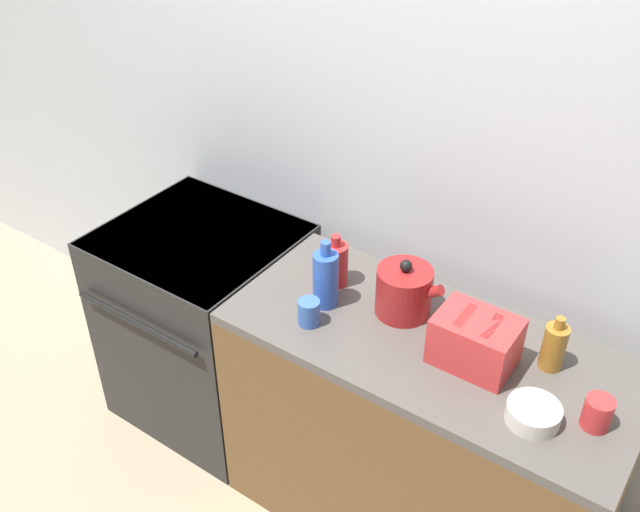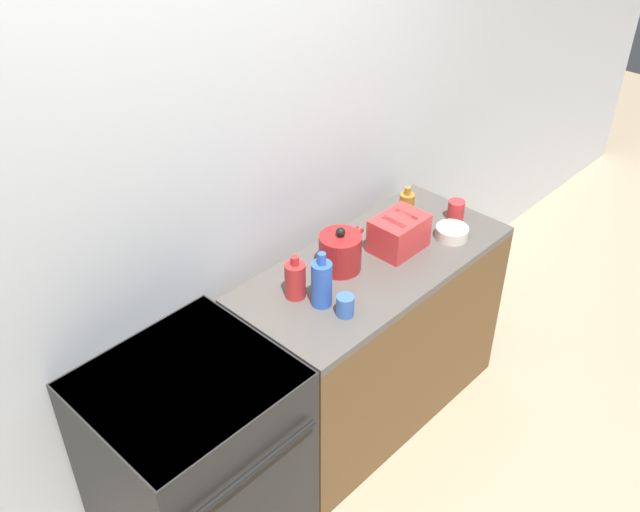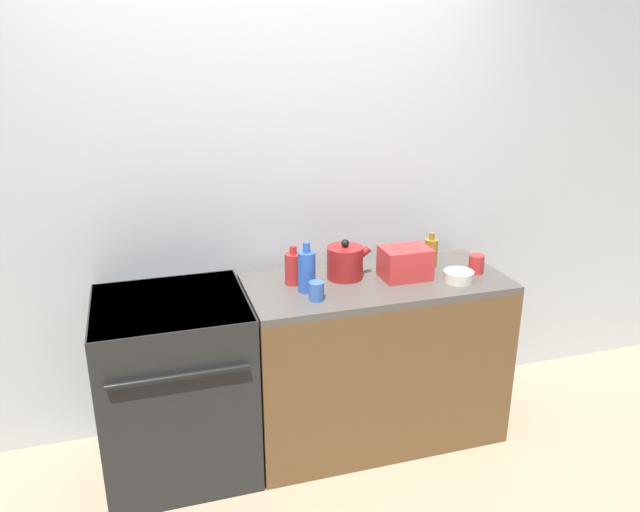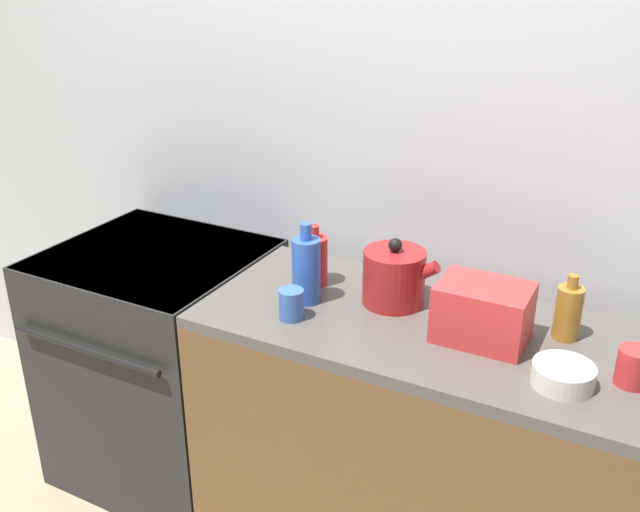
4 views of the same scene
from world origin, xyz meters
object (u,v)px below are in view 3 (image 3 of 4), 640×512
Objects in this scene: bowl at (458,276)px; kettle at (345,262)px; stove at (176,384)px; bottle_red at (293,268)px; cup_blue at (316,291)px; toaster at (405,263)px; bottle_amber at (431,252)px; bottle_blue at (307,271)px; cup_red at (476,264)px.

kettle is at bearing 158.22° from bowl.
bottle_red is at bearing 4.68° from stove.
cup_blue reaches higher than bowl.
bowl is at bearing -27.49° from toaster.
bowl is at bearing -21.78° from kettle.
stove is 1.51m from bowl.
bottle_amber is at bearing 1.95° from bottle_red.
bottle_red is 2.19× the size of cup_blue.
bottle_red is 0.84m from bowl.
stove is 0.85m from cup_blue.
kettle is 0.31m from toaster.
bottle_blue is 0.13m from cup_blue.
kettle is 0.70m from cup_red.
kettle is 0.96× the size of toaster.
cup_red is at bearing -1.08° from bottle_blue.
cup_blue is at bearing -82.79° from bottle_blue.
stove is 4.84× the size of bottle_amber.
bottle_blue reaches higher than kettle.
toaster is at bearing 173.75° from cup_red.
toaster reaches higher than cup_blue.
bottle_amber is at bearing 19.65° from cup_blue.
bottle_blue reaches higher than cup_red.
stove is at bearing 174.41° from bottle_blue.
bottle_blue is 2.58× the size of cup_red.
bottle_blue is (-0.53, -0.03, 0.02)m from toaster.
bottle_amber is 0.25m from cup_red.
bottle_red is at bearing 179.75° from kettle.
bottle_blue is at bearing 97.21° from cup_blue.
bottle_amber is 0.95× the size of bottle_red.
kettle is 1.54× the size of bowl.
kettle is 1.18× the size of bottle_red.
toaster is 0.57m from bottle_red.
bowl is (1.43, -0.16, 0.47)m from stove.
cup_red is (0.96, -0.13, -0.03)m from bottle_red.
bowl is (0.77, -0.10, -0.08)m from bottle_blue.
bowl reaches higher than stove.
bottle_blue is at bearing -177.27° from toaster.
cup_blue reaches higher than stove.
bottle_blue is (-0.24, -0.11, 0.02)m from kettle.
cup_red is (0.92, -0.02, -0.06)m from bottle_blue.
bottle_red reaches higher than bowl.
stove is 5.98× the size of bowl.
cup_red is 0.64× the size of bowl.
bottle_red is 0.24m from cup_blue.
kettle is at bearing 163.28° from toaster.
bottle_amber is 1.94× the size of cup_red.
toaster is 0.53m from bottle_blue.
stove is 0.86m from bottle_blue.
toaster is (0.29, -0.09, -0.00)m from kettle.
toaster is at bearing 152.51° from bowl.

